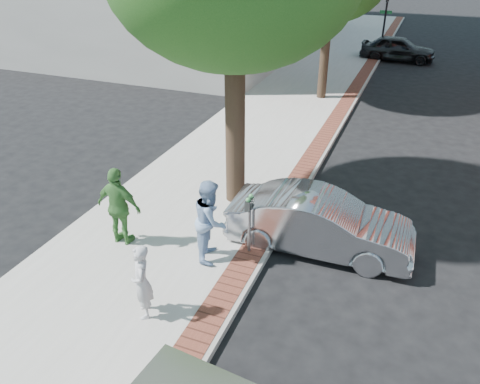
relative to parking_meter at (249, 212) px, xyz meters
The scene contains 12 objects.
ground 1.40m from the parking_meter, 155.10° to the left, with size 120.00×120.00×0.00m, color black.
sidewalk 8.64m from the parking_meter, 104.45° to the left, with size 5.00×60.00×0.15m, color #9E9991.
brick_strip 8.36m from the parking_meter, 89.57° to the left, with size 0.60×60.00×0.01m, color brown.
curb 8.38m from the parking_meter, 87.16° to the left, with size 0.10×60.00×0.15m, color gray.
office_base 26.15m from the parking_meter, 121.45° to the left, with size 18.20×22.20×4.00m, color gray.
signal_near 22.32m from the parking_meter, 89.33° to the left, with size 0.70×0.15×3.80m.
parking_meter is the anchor object (origin of this frame).
person_gray 2.93m from the parking_meter, 113.10° to the right, with size 0.57×0.38×1.57m, color #B2B3B7.
person_officer 0.88m from the parking_meter, 146.75° to the right, with size 0.94×0.73×1.93m, color #7F9CC4.
person_green 3.04m from the parking_meter, 165.45° to the right, with size 1.14×0.48×1.95m, color #427B38.
sedan_silver 1.76m from the parking_meter, 32.77° to the left, with size 1.51×4.33×1.43m, color #A1A3A8.
bg_car 21.48m from the parking_meter, 86.49° to the left, with size 1.72×4.27×1.46m, color black.
Camera 1 is at (3.74, -8.67, 6.65)m, focal length 35.00 mm.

